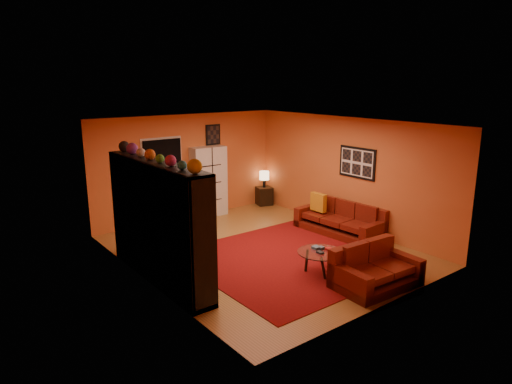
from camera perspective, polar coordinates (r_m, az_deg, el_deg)
floor at (r=9.45m, az=0.79°, el=-7.30°), size 6.00×6.00×0.00m
ceiling at (r=8.85m, az=0.85°, el=8.60°), size 6.00×6.00×0.00m
wall_back at (r=11.51m, az=-8.53°, el=3.13°), size 6.00×0.00×6.00m
wall_front at (r=7.06m, az=16.21°, el=-4.11°), size 6.00×0.00×6.00m
wall_left at (r=7.81m, az=-13.71°, el=-2.23°), size 0.00×6.00×6.00m
wall_right at (r=10.76m, az=11.30°, el=2.28°), size 0.00×6.00×6.00m
rug at (r=9.01m, az=4.10°, el=-8.37°), size 3.60×3.60×0.01m
doorway at (r=11.22m, az=-11.49°, el=1.27°), size 0.95×0.10×2.04m
wall_art_right at (r=10.50m, az=12.54°, el=3.60°), size 0.03×1.00×0.70m
wall_art_back at (r=11.76m, az=-5.40°, el=7.15°), size 0.42×0.03×0.52m
entertainment_unit at (r=7.97m, az=-12.13°, el=-3.69°), size 0.45×3.00×2.10m
tv at (r=7.92m, az=-11.49°, el=-4.11°), size 0.99×0.13×0.57m
sofa at (r=10.60m, az=10.65°, el=-3.53°), size 0.96×2.11×0.85m
loveseat at (r=8.09m, az=14.41°, el=-9.33°), size 1.51×0.96×0.85m
throw_pillow at (r=10.75m, az=7.80°, el=-1.26°), size 0.12×0.42×0.42m
coffee_table at (r=8.31m, az=8.05°, el=-7.72°), size 0.82×0.82×0.41m
storage_cabinet at (r=11.66m, az=-5.95°, el=1.30°), size 0.91×0.43×1.79m
bowl_chair at (r=11.00m, az=-10.11°, el=-2.72°), size 0.72×0.72×0.58m
side_table at (r=12.77m, az=1.03°, el=-0.49°), size 0.50×0.50×0.50m
table_lamp at (r=12.64m, az=1.04°, el=2.00°), size 0.27×0.27×0.45m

